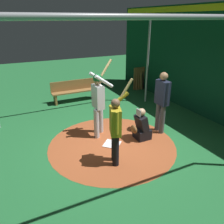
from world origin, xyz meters
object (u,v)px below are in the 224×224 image
Objects in this scene: bat_rack at (141,79)px; bench at (75,90)px; catcher at (141,127)px; home_plate at (112,144)px; visitor at (116,127)px; batter at (98,99)px; umpire at (162,99)px.

bench is at bearing 3.74° from bat_rack.
bench is at bearing -79.47° from catcher.
visitor is at bearing 69.67° from home_plate.
bat_rack is (-3.59, -3.31, -0.61)m from batter.
batter is at bearing -37.82° from catcher.
catcher is (-0.87, 0.07, 0.34)m from home_plate.
home_plate is at bearing 97.33° from batter.
home_plate is at bearing -90.88° from visitor.
visitor is at bearing 82.28° from batter.
catcher reaches higher than home_plate.
umpire is at bearing -169.78° from catcher.
catcher is at bearing 100.53° from bench.
batter reaches higher than home_plate.
batter is 1.80m from umpire.
catcher is 1.00m from umpire.
bench is at bearing -76.10° from visitor.
bench is at bearing -92.41° from home_plate.
bat_rack is 3.35m from bench.
catcher is at bearing 10.22° from umpire.
batter reaches higher than catcher.
umpire is (-0.74, -0.13, 0.66)m from catcher.
bat_rack reaches higher than catcher.
bat_rack is at bearing -137.33° from batter.
umpire is 4.38m from bat_rack.
bench is at bearing -68.58° from umpire.
bat_rack is (-3.50, -3.98, 0.48)m from home_plate.
bat_rack is at bearing -115.79° from umpire.
visitor reaches higher than catcher.
visitor is (0.28, 0.76, 0.91)m from home_plate.
batter is at bearing 85.47° from bench.
bat_rack is at bearing -131.35° from home_plate.
batter is at bearing -19.78° from umpire.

